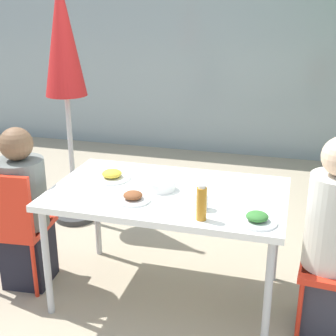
% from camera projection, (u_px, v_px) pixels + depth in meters
% --- Properties ---
extents(ground_plane, '(24.00, 24.00, 0.00)m').
position_uv_depth(ground_plane, '(168.00, 294.00, 3.15)').
color(ground_plane, tan).
extents(building_facade, '(10.00, 0.20, 3.00)m').
position_uv_depth(building_facade, '(242.00, 32.00, 5.59)').
color(building_facade, '#89999E').
rests_on(building_facade, ground).
extents(dining_table, '(1.45, 0.88, 0.76)m').
position_uv_depth(dining_table, '(168.00, 199.00, 2.91)').
color(dining_table, white).
rests_on(dining_table, ground).
extents(chair_left, '(0.44, 0.44, 0.86)m').
position_uv_depth(chair_left, '(12.00, 221.00, 3.07)').
color(chair_left, red).
rests_on(chair_left, ground).
extents(person_left, '(0.32, 0.32, 1.12)m').
position_uv_depth(person_left, '(24.00, 212.00, 3.13)').
color(person_left, black).
rests_on(person_left, ground).
extents(person_right, '(0.30, 0.30, 1.20)m').
position_uv_depth(person_right, '(331.00, 243.00, 2.63)').
color(person_right, '#383842').
rests_on(person_right, ground).
extents(closed_umbrella, '(0.36, 0.36, 2.08)m').
position_uv_depth(closed_umbrella, '(63.00, 49.00, 3.73)').
color(closed_umbrella, '#333333').
rests_on(closed_umbrella, ground).
extents(plate_0, '(0.24, 0.24, 0.07)m').
position_uv_depth(plate_0, '(112.00, 176.00, 3.07)').
color(plate_0, white).
rests_on(plate_0, dining_table).
extents(plate_1, '(0.21, 0.21, 0.06)m').
position_uv_depth(plate_1, '(133.00, 198.00, 2.74)').
color(plate_1, white).
rests_on(plate_1, dining_table).
extents(plate_2, '(0.22, 0.22, 0.06)m').
position_uv_depth(plate_2, '(257.00, 219.00, 2.47)').
color(plate_2, white).
rests_on(plate_2, dining_table).
extents(bottle, '(0.06, 0.06, 0.20)m').
position_uv_depth(bottle, '(202.00, 203.00, 2.48)').
color(bottle, '#B7751E').
rests_on(bottle, dining_table).
extents(drinking_cup, '(0.08, 0.08, 0.09)m').
position_uv_depth(drinking_cup, '(201.00, 201.00, 2.63)').
color(drinking_cup, silver).
rests_on(drinking_cup, dining_table).
extents(salad_bowl, '(0.18, 0.18, 0.06)m').
position_uv_depth(salad_bowl, '(161.00, 185.00, 2.90)').
color(salad_bowl, white).
rests_on(salad_bowl, dining_table).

